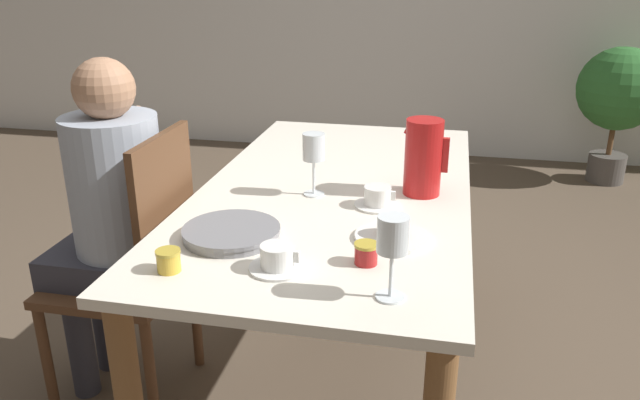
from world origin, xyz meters
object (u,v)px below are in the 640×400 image
(potted_plant, at_px, (619,94))
(chair_person_side, at_px, (138,266))
(serving_tray, at_px, (231,233))
(teacup_across, at_px, (377,198))
(wine_glass_water, at_px, (314,150))
(jam_jar_red, at_px, (168,259))
(red_pitcher, at_px, (423,157))
(wine_glass_juice, at_px, (393,239))
(person_seated, at_px, (110,205))
(bread_plate, at_px, (392,231))
(jam_jar_amber, at_px, (366,252))
(teacup_near_person, at_px, (277,259))

(potted_plant, bearing_deg, chair_person_side, -126.92)
(chair_person_side, relative_size, serving_tray, 3.55)
(teacup_across, bearing_deg, serving_tray, -139.01)
(wine_glass_water, relative_size, potted_plant, 0.22)
(teacup_across, bearing_deg, jam_jar_red, -130.02)
(jam_jar_red, bearing_deg, red_pitcher, 49.56)
(chair_person_side, relative_size, wine_glass_juice, 4.80)
(person_seated, relative_size, jam_jar_red, 19.26)
(wine_glass_juice, bearing_deg, potted_plant, 69.57)
(teacup_across, xyz_separation_m, bread_plate, (0.07, -0.23, -0.00))
(jam_jar_amber, bearing_deg, person_seated, 160.34)
(red_pitcher, xyz_separation_m, wine_glass_juice, (-0.03, -0.69, 0.02))
(teacup_across, xyz_separation_m, jam_jar_red, (-0.45, -0.53, 0.00))
(chair_person_side, height_order, wine_glass_water, chair_person_side)
(red_pitcher, relative_size, jam_jar_amber, 4.01)
(serving_tray, height_order, jam_jar_amber, jam_jar_amber)
(teacup_near_person, relative_size, jam_jar_red, 2.32)
(teacup_across, height_order, jam_jar_amber, teacup_across)
(red_pitcher, distance_m, wine_glass_water, 0.35)
(wine_glass_juice, height_order, teacup_near_person, wine_glass_juice)
(teacup_near_person, height_order, jam_jar_red, teacup_near_person)
(wine_glass_juice, relative_size, jam_jar_red, 3.25)
(bread_plate, height_order, potted_plant, potted_plant)
(chair_person_side, bearing_deg, jam_jar_amber, -109.85)
(teacup_across, distance_m, potted_plant, 2.95)
(person_seated, bearing_deg, wine_glass_water, -78.71)
(person_seated, relative_size, jam_jar_amber, 19.26)
(teacup_near_person, bearing_deg, serving_tray, 138.76)
(teacup_across, relative_size, jam_jar_red, 2.32)
(serving_tray, distance_m, bread_plate, 0.44)
(teacup_near_person, distance_m, bread_plate, 0.35)
(jam_jar_red, bearing_deg, wine_glass_juice, -1.80)
(teacup_near_person, bearing_deg, person_seated, 150.04)
(teacup_near_person, bearing_deg, wine_glass_water, 92.70)
(wine_glass_juice, height_order, serving_tray, wine_glass_juice)
(potted_plant, bearing_deg, person_seated, -128.43)
(wine_glass_juice, bearing_deg, chair_person_side, 153.07)
(person_seated, height_order, potted_plant, person_seated)
(wine_glass_water, relative_size, teacup_near_person, 1.44)
(jam_jar_amber, bearing_deg, bread_plate, 72.87)
(serving_tray, bearing_deg, bread_plate, 10.91)
(chair_person_side, distance_m, jam_jar_amber, 0.89)
(teacup_near_person, height_order, jam_jar_amber, teacup_near_person)
(teacup_across, distance_m, jam_jar_red, 0.69)
(chair_person_side, height_order, red_pitcher, red_pitcher)
(jam_jar_amber, bearing_deg, red_pitcher, 78.73)
(chair_person_side, xyz_separation_m, person_seated, (-0.09, 0.03, 0.20))
(jam_jar_red, bearing_deg, chair_person_side, 127.89)
(jam_jar_red, height_order, potted_plant, potted_plant)
(wine_glass_water, relative_size, bread_plate, 1.00)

